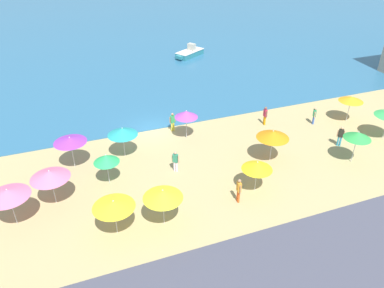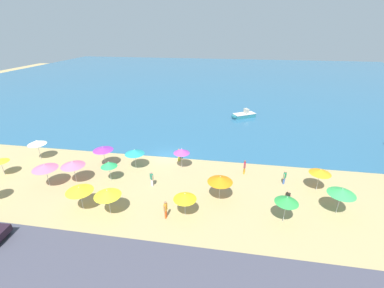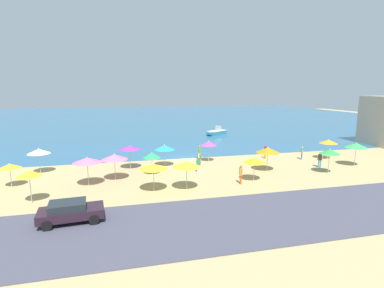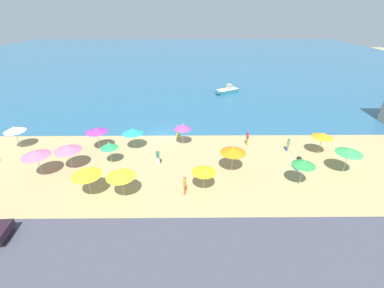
# 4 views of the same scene
# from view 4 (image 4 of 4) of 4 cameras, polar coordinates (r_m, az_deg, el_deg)

# --- Properties ---
(ground_plane) EXTENTS (160.00, 160.00, 0.00)m
(ground_plane) POSITION_cam_4_polar(r_m,az_deg,el_deg) (31.52, -6.05, 1.86)
(ground_plane) COLOR tan
(sea) EXTENTS (150.00, 110.00, 0.05)m
(sea) POSITION_cam_4_polar(r_m,az_deg,el_deg) (84.37, -2.72, 18.51)
(sea) COLOR #2B6085
(sea) RESTS_ON ground_plane
(coastal_road) EXTENTS (80.00, 8.00, 0.06)m
(coastal_road) POSITION_cam_4_polar(r_m,az_deg,el_deg) (17.37, -11.60, -25.11)
(coastal_road) COLOR #444452
(coastal_road) RESTS_ON ground_plane
(beach_umbrella_0) EXTENTS (2.10, 2.10, 2.47)m
(beach_umbrella_0) POSITION_cam_4_polar(r_m,az_deg,el_deg) (29.70, 27.05, 1.75)
(beach_umbrella_0) COLOR #B2B2B7
(beach_umbrella_0) RESTS_ON ground_plane
(beach_umbrella_2) EXTENTS (1.90, 1.90, 2.55)m
(beach_umbrella_2) POSITION_cam_4_polar(r_m,az_deg,el_deg) (28.35, -2.09, 3.86)
(beach_umbrella_2) COLOR #B2B2B7
(beach_umbrella_2) RESTS_ON ground_plane
(beach_umbrella_3) EXTENTS (2.33, 2.33, 2.58)m
(beach_umbrella_3) POSITION_cam_4_polar(r_m,az_deg,el_deg) (29.02, -20.45, 2.86)
(beach_umbrella_3) COLOR #B2B2B7
(beach_umbrella_3) RESTS_ON ground_plane
(beach_umbrella_4) EXTENTS (2.45, 2.45, 2.54)m
(beach_umbrella_4) POSITION_cam_4_polar(r_m,az_deg,el_deg) (26.61, -25.92, -0.82)
(beach_umbrella_4) COLOR #B2B2B7
(beach_umbrella_4) RESTS_ON ground_plane
(beach_umbrella_5) EXTENTS (2.42, 2.42, 2.41)m
(beach_umbrella_5) POSITION_cam_4_polar(r_m,az_deg,el_deg) (22.21, -22.42, -6.03)
(beach_umbrella_5) COLOR #B2B2B7
(beach_umbrella_5) RESTS_ON ground_plane
(beach_umbrella_6) EXTENTS (1.74, 1.74, 2.35)m
(beach_umbrella_6) POSITION_cam_4_polar(r_m,az_deg,el_deg) (26.11, -18.00, -0.31)
(beach_umbrella_6) COLOR #B2B2B7
(beach_umbrella_6) RESTS_ON ground_plane
(beach_umbrella_8) EXTENTS (2.20, 2.20, 2.60)m
(beach_umbrella_8) POSITION_cam_4_polar(r_m,az_deg,el_deg) (33.55, -34.78, 2.72)
(beach_umbrella_8) COLOR #B2B2B7
(beach_umbrella_8) RESTS_ON ground_plane
(beach_umbrella_9) EXTENTS (2.03, 2.03, 2.31)m
(beach_umbrella_9) POSITION_cam_4_polar(r_m,az_deg,el_deg) (21.30, 2.65, -5.67)
(beach_umbrella_9) COLOR #B2B2B7
(beach_umbrella_9) RESTS_ON ground_plane
(beach_umbrella_10) EXTENTS (2.34, 2.34, 2.65)m
(beach_umbrella_10) POSITION_cam_4_polar(r_m,az_deg,el_deg) (27.31, 31.60, -1.29)
(beach_umbrella_10) COLOR #B2B2B7
(beach_umbrella_10) RESTS_ON ground_plane
(beach_umbrella_11) EXTENTS (2.48, 2.48, 2.62)m
(beach_umbrella_11) POSITION_cam_4_polar(r_m,az_deg,el_deg) (26.73, -31.42, -1.84)
(beach_umbrella_11) COLOR #B2B2B7
(beach_umbrella_11) RESTS_ON ground_plane
(beach_umbrella_12) EXTENTS (1.96, 1.96, 2.59)m
(beach_umbrella_12) POSITION_cam_4_polar(r_m,az_deg,el_deg) (23.60, 23.66, -3.84)
(beach_umbrella_12) COLOR #B2B2B7
(beach_umbrella_12) RESTS_ON ground_plane
(beach_umbrella_13) EXTENTS (2.34, 2.34, 2.55)m
(beach_umbrella_13) POSITION_cam_4_polar(r_m,az_deg,el_deg) (21.11, -15.61, -6.40)
(beach_umbrella_13) COLOR #B2B2B7
(beach_umbrella_13) RESTS_ON ground_plane
(beach_umbrella_14) EXTENTS (2.40, 2.40, 2.57)m
(beach_umbrella_14) POSITION_cam_4_polar(r_m,az_deg,el_deg) (23.89, 9.14, -1.33)
(beach_umbrella_14) COLOR #B2B2B7
(beach_umbrella_14) RESTS_ON ground_plane
(beach_umbrella_15) EXTENTS (2.27, 2.27, 2.48)m
(beach_umbrella_15) POSITION_cam_4_polar(r_m,az_deg,el_deg) (28.22, -13.07, 2.85)
(beach_umbrella_15) COLOR #B2B2B7
(beach_umbrella_15) RESTS_ON ground_plane
(bather_0) EXTENTS (0.37, 0.50, 1.60)m
(bather_0) POSITION_cam_4_polar(r_m,az_deg,el_deg) (29.46, 20.61, 0.09)
(bather_0) COLOR #3C61B9
(bather_0) RESTS_ON ground_plane
(bather_1) EXTENTS (0.25, 0.57, 1.72)m
(bather_1) POSITION_cam_4_polar(r_m,az_deg,el_deg) (29.42, 12.22, 1.46)
(bather_1) COLOR orange
(bather_1) RESTS_ON ground_plane
(bather_2) EXTENTS (0.44, 0.42, 1.69)m
(bather_2) POSITION_cam_4_polar(r_m,az_deg,el_deg) (25.37, -7.57, -2.68)
(bather_2) COLOR white
(bather_2) RESTS_ON ground_plane
(bather_3) EXTENTS (0.56, 0.28, 1.69)m
(bather_3) POSITION_cam_4_polar(r_m,az_deg,el_deg) (30.34, -3.24, 2.89)
(bather_3) COLOR yellow
(bather_3) RESTS_ON ground_plane
(bather_4) EXTENTS (0.26, 0.57, 1.77)m
(bather_4) POSITION_cam_4_polar(r_m,az_deg,el_deg) (21.31, -1.64, -8.89)
(bather_4) COLOR #F15820
(bather_4) RESTS_ON ground_plane
(bather_5) EXTENTS (0.47, 0.39, 1.73)m
(bather_5) POSITION_cam_4_polar(r_m,az_deg,el_deg) (26.19, 22.60, -3.70)
(bather_5) COLOR teal
(bather_5) RESTS_ON ground_plane
(skiff_nearshore) EXTENTS (4.45, 3.57, 1.57)m
(skiff_nearshore) POSITION_cam_4_polar(r_m,az_deg,el_deg) (48.19, 7.85, 11.67)
(skiff_nearshore) COLOR teal
(skiff_nearshore) RESTS_ON sea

